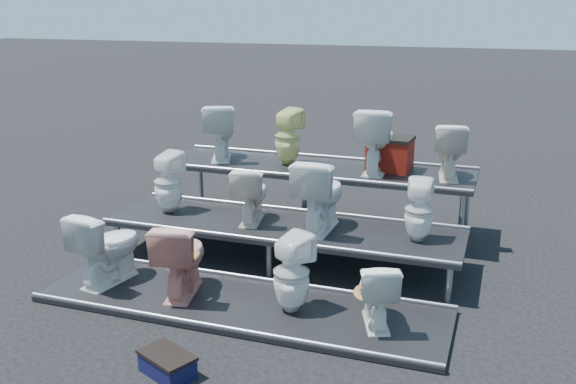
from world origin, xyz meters
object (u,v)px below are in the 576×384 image
(toilet_3, at_px, (376,292))
(toilet_8, at_px, (220,131))
(toilet_1, at_px, (181,257))
(step_stool, at_px, (167,366))
(toilet_5, at_px, (251,194))
(red_crate, at_px, (390,155))
(toilet_6, at_px, (320,194))
(toilet_11, at_px, (449,150))
(toilet_10, at_px, (376,140))
(toilet_4, at_px, (168,182))
(toilet_2, at_px, (292,273))
(toilet_7, at_px, (419,210))
(toilet_0, at_px, (107,246))
(toilet_9, at_px, (288,137))

(toilet_3, distance_m, toilet_8, 3.91)
(toilet_1, bearing_deg, step_stool, 101.49)
(toilet_5, bearing_deg, red_crate, -144.89)
(toilet_5, xyz_separation_m, toilet_6, (0.86, 0.00, 0.08))
(toilet_5, relative_size, toilet_11, 0.96)
(toilet_10, height_order, step_stool, toilet_10)
(toilet_6, distance_m, toilet_8, 2.29)
(toilet_10, bearing_deg, toilet_4, 26.51)
(toilet_11, bearing_deg, toilet_10, -8.10)
(toilet_1, relative_size, toilet_2, 1.02)
(toilet_1, bearing_deg, toilet_6, -142.13)
(toilet_7, bearing_deg, toilet_11, -102.16)
(toilet_8, distance_m, toilet_10, 2.22)
(toilet_5, bearing_deg, toilet_6, 168.85)
(toilet_4, relative_size, toilet_10, 0.90)
(toilet_10, bearing_deg, step_stool, 74.47)
(toilet_6, relative_size, toilet_7, 1.22)
(toilet_2, bearing_deg, toilet_1, 23.67)
(toilet_0, xyz_separation_m, toilet_3, (2.93, 0.00, -0.08))
(toilet_4, bearing_deg, red_crate, -138.21)
(toilet_6, xyz_separation_m, toilet_7, (1.13, 0.00, -0.08))
(toilet_0, relative_size, toilet_4, 1.07)
(toilet_4, height_order, red_crate, red_crate)
(toilet_10, bearing_deg, toilet_9, -2.63)
(toilet_8, distance_m, step_stool, 4.31)
(toilet_7, height_order, red_crate, red_crate)
(toilet_6, bearing_deg, toilet_3, 127.23)
(toilet_8, xyz_separation_m, red_crate, (2.38, 0.14, -0.20))
(toilet_4, xyz_separation_m, toilet_5, (1.11, 0.00, -0.04))
(toilet_2, bearing_deg, step_stool, 88.17)
(toilet_1, relative_size, toilet_6, 0.95)
(toilet_8, height_order, red_crate, toilet_8)
(toilet_1, xyz_separation_m, toilet_2, (1.21, 0.00, -0.01))
(toilet_5, height_order, toilet_8, toilet_8)
(toilet_0, height_order, toilet_4, toilet_4)
(toilet_4, xyz_separation_m, toilet_11, (3.26, 1.30, 0.37))
(toilet_1, distance_m, toilet_2, 1.21)
(toilet_7, xyz_separation_m, toilet_11, (0.17, 1.30, 0.41))
(toilet_8, distance_m, toilet_9, 1.01)
(toilet_3, relative_size, toilet_4, 0.85)
(toilet_3, relative_size, toilet_11, 0.92)
(toilet_5, distance_m, red_crate, 2.02)
(toilet_6, height_order, toilet_10, toilet_10)
(toilet_4, distance_m, toilet_11, 3.53)
(toilet_0, relative_size, toilet_9, 1.07)
(toilet_2, bearing_deg, toilet_6, -61.96)
(toilet_3, distance_m, toilet_10, 2.81)
(toilet_0, xyz_separation_m, toilet_2, (2.10, 0.00, -0.01))
(toilet_5, relative_size, toilet_7, 0.98)
(toilet_7, relative_size, toilet_11, 0.98)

